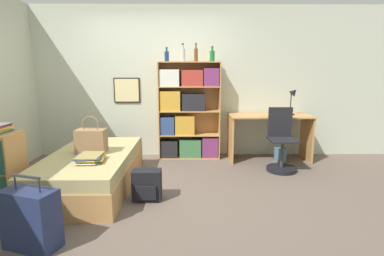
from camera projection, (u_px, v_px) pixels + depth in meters
The scene contains 16 objects.
ground_plane at pixel (147, 187), 3.95m from camera, with size 14.00×14.00×0.00m, color #66564C.
wall_back at pixel (157, 83), 5.25m from camera, with size 10.00×0.09×2.60m.
bed at pixel (92, 170), 3.92m from camera, with size 1.03×1.95×0.45m.
handbag at pixel (91, 141), 3.89m from camera, with size 0.37×0.23×0.48m.
book_stack_on_bed at pixel (90, 158), 3.51m from camera, with size 0.35×0.38×0.08m.
suitcase at pixel (31, 219), 2.54m from camera, with size 0.52×0.37×0.65m.
bookcase at pixel (187, 113), 5.14m from camera, with size 1.04×0.31×1.65m.
bottle_green at pixel (167, 56), 4.94m from camera, with size 0.07×0.07×0.23m.
bottle_brown at pixel (183, 55), 4.97m from camera, with size 0.08×0.08×0.30m.
bottle_clear at pixel (196, 54), 4.94m from camera, with size 0.06×0.06×0.30m.
bottle_blue at pixel (212, 56), 4.93m from camera, with size 0.08×0.08×0.25m.
desk at pixel (269, 128), 5.06m from camera, with size 1.34×0.61×0.78m.
desk_lamp at pixel (293, 96), 4.97m from camera, with size 0.20×0.15×0.46m.
desk_chair at pixel (281, 150), 4.56m from camera, with size 0.45×0.45×0.96m.
backpack at pixel (147, 185), 3.52m from camera, with size 0.34×0.23×0.36m.
waste_bin at pixel (280, 154), 5.09m from camera, with size 0.21×0.21×0.23m.
Camera 1 is at (0.55, -3.74, 1.50)m, focal length 28.00 mm.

